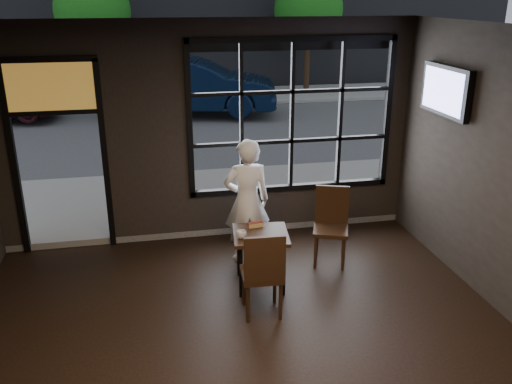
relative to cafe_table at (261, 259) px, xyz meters
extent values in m
cube|color=black|center=(-0.39, -1.88, 2.85)|extent=(6.00, 7.00, 0.02)
cube|color=black|center=(0.81, 1.62, 1.44)|extent=(3.06, 0.12, 2.28)
cube|color=orange|center=(-2.49, 1.62, 1.99)|extent=(1.20, 0.06, 0.70)
cube|color=#545456|center=(-0.39, 22.12, -0.38)|extent=(60.00, 41.00, 0.04)
cube|color=black|center=(0.00, 0.00, 0.00)|extent=(0.75, 0.75, 0.73)
cube|color=black|center=(-0.11, -0.61, 0.17)|extent=(0.48, 0.48, 1.06)
cube|color=black|center=(1.06, 0.41, 0.16)|extent=(0.59, 0.59, 1.05)
imported|color=white|center=(-0.03, 0.74, 0.50)|extent=(0.64, 0.43, 1.73)
imported|color=silver|center=(-0.26, -0.09, 0.41)|extent=(0.16, 0.16, 0.10)
cube|color=black|center=(2.54, 0.44, 1.95)|extent=(0.12, 1.10, 0.64)
imported|color=black|center=(0.11, 10.24, 0.55)|extent=(5.17, 2.67, 1.62)
cylinder|color=#332114|center=(-2.80, 13.28, 0.76)|extent=(0.20, 0.20, 2.25)
sphere|color=#1E721A|center=(-2.80, 13.28, 2.60)|extent=(2.45, 2.45, 2.45)
cylinder|color=#332114|center=(4.59, 13.54, 0.76)|extent=(0.20, 0.20, 2.24)
sphere|color=#337523|center=(4.59, 13.54, 2.58)|extent=(2.44, 2.44, 2.44)
camera|label=1|loc=(-1.26, -5.94, 3.14)|focal=38.00mm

